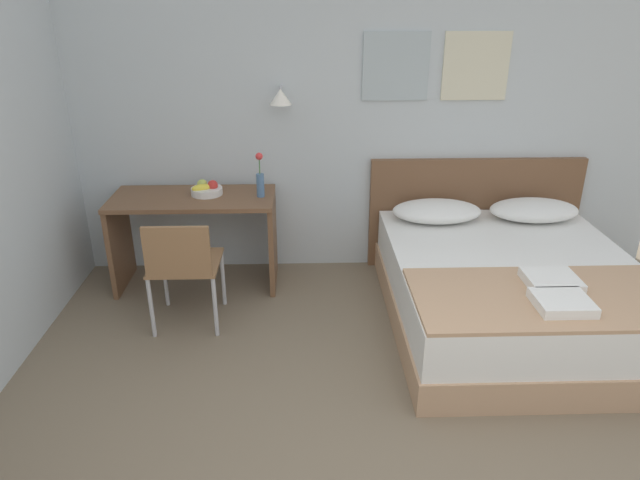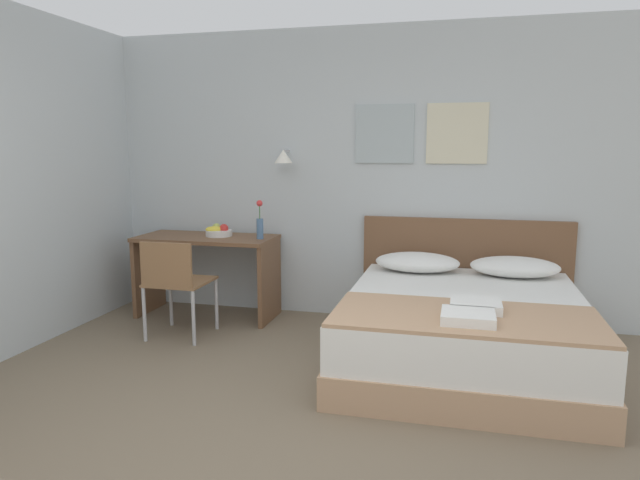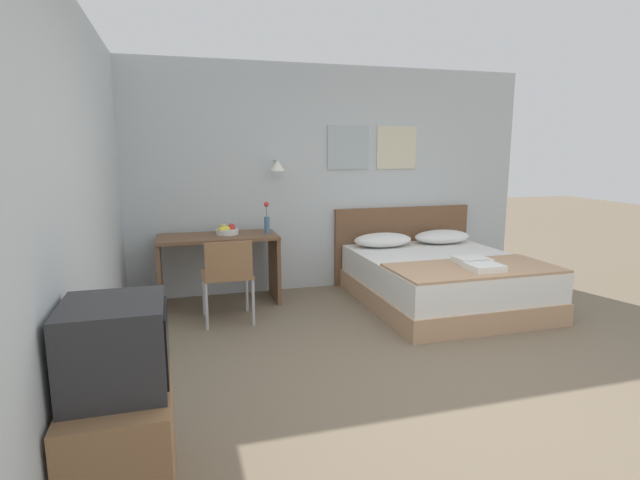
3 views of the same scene
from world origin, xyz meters
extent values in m
cube|color=silver|center=(0.00, 2.91, 1.32)|extent=(5.28, 0.06, 2.65)
cube|color=#A8B7BC|center=(0.35, 2.87, 1.70)|extent=(0.52, 0.02, 0.52)
cube|color=beige|center=(0.98, 2.87, 1.70)|extent=(0.52, 0.02, 0.52)
cylinder|color=#B2B2B7|center=(-0.55, 2.80, 1.55)|extent=(0.02, 0.16, 0.02)
cone|color=white|center=(-0.55, 2.71, 1.50)|extent=(0.17, 0.17, 0.12)
cube|color=tan|center=(1.09, 1.83, 0.11)|extent=(1.69, 1.99, 0.22)
cube|color=white|center=(1.09, 1.83, 0.37)|extent=(1.66, 1.95, 0.30)
cube|color=brown|center=(1.09, 2.85, 0.48)|extent=(1.81, 0.06, 0.96)
ellipsoid|color=white|center=(0.69, 2.56, 0.61)|extent=(0.72, 0.42, 0.17)
ellipsoid|color=white|center=(1.49, 2.56, 0.61)|extent=(0.72, 0.42, 0.17)
cube|color=tan|center=(1.09, 1.25, 0.54)|extent=(1.64, 0.79, 0.02)
cube|color=white|center=(1.16, 1.39, 0.58)|extent=(0.32, 0.29, 0.06)
cube|color=white|center=(1.11, 1.11, 0.58)|extent=(0.32, 0.29, 0.06)
cube|color=brown|center=(-1.26, 2.54, 0.74)|extent=(1.28, 0.59, 0.03)
cube|color=brown|center=(-1.87, 2.54, 0.36)|extent=(0.04, 0.54, 0.73)
cube|color=brown|center=(-0.64, 2.54, 0.36)|extent=(0.04, 0.54, 0.73)
cube|color=#8E6642|center=(-1.23, 1.95, 0.47)|extent=(0.48, 0.48, 0.02)
cube|color=#8E6642|center=(-1.23, 1.73, 0.65)|extent=(0.44, 0.03, 0.36)
cylinder|color=#B7B7BC|center=(-1.45, 2.17, 0.23)|extent=(0.03, 0.03, 0.46)
cylinder|color=#B7B7BC|center=(-1.01, 2.17, 0.23)|extent=(0.03, 0.03, 0.46)
cylinder|color=#B7B7BC|center=(-1.45, 1.73, 0.23)|extent=(0.03, 0.03, 0.46)
cylinder|color=#B7B7BC|center=(-1.01, 1.73, 0.23)|extent=(0.03, 0.03, 0.46)
cylinder|color=silver|center=(-1.15, 2.58, 0.79)|extent=(0.25, 0.25, 0.05)
sphere|color=red|center=(-1.10, 2.59, 0.84)|extent=(0.08, 0.08, 0.08)
sphere|color=#B2C156|center=(-1.19, 2.61, 0.84)|extent=(0.08, 0.08, 0.08)
ellipsoid|color=yellow|center=(-1.18, 2.54, 0.83)|extent=(0.16, 0.11, 0.06)
cylinder|color=#4C7099|center=(-0.72, 2.52, 0.85)|extent=(0.06, 0.06, 0.18)
cylinder|color=#3D7538|center=(-0.72, 2.52, 1.01)|extent=(0.01, 0.01, 0.14)
sphere|color=#DB3838|center=(-0.72, 2.52, 1.08)|extent=(0.06, 0.06, 0.06)
camera|label=1|loc=(-0.39, -1.72, 2.23)|focal=32.00mm
camera|label=2|loc=(1.05, -2.29, 1.58)|focal=32.00mm
camera|label=3|loc=(-1.69, -2.87, 1.68)|focal=28.00mm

